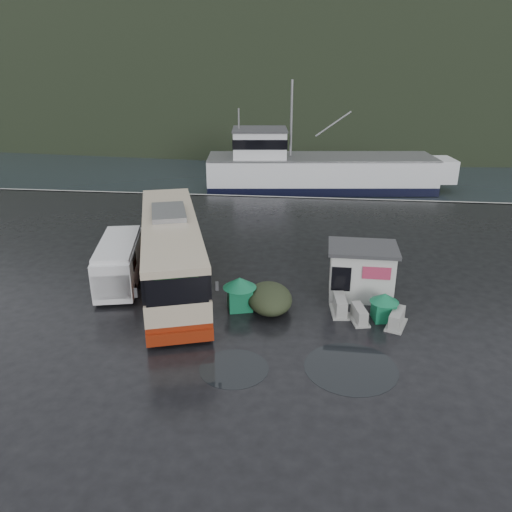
# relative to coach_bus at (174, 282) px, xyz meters

# --- Properties ---
(ground) EXTENTS (160.00, 160.00, 0.00)m
(ground) POSITION_rel_coach_bus_xyz_m (3.65, -1.78, 0.00)
(ground) COLOR black
(ground) RESTS_ON ground
(harbor_water) EXTENTS (300.00, 180.00, 0.02)m
(harbor_water) POSITION_rel_coach_bus_xyz_m (3.65, 108.22, 0.00)
(harbor_water) COLOR black
(harbor_water) RESTS_ON ground
(quay_edge) EXTENTS (160.00, 0.60, 1.50)m
(quay_edge) POSITION_rel_coach_bus_xyz_m (3.65, 18.22, 0.00)
(quay_edge) COLOR #999993
(quay_edge) RESTS_ON ground
(headland) EXTENTS (780.00, 540.00, 570.00)m
(headland) POSITION_rel_coach_bus_xyz_m (13.65, 248.22, 0.00)
(headland) COLOR black
(headland) RESTS_ON ground
(coach_bus) EXTENTS (7.17, 13.72, 3.78)m
(coach_bus) POSITION_rel_coach_bus_xyz_m (0.00, 0.00, 0.00)
(coach_bus) COLOR #BEAC8F
(coach_bus) RESTS_ON ground
(white_van) EXTENTS (3.21, 6.10, 2.42)m
(white_van) POSITION_rel_coach_bus_xyz_m (-2.75, -0.43, 0.00)
(white_van) COLOR silver
(white_van) RESTS_ON ground
(waste_bin_left) EXTENTS (1.42, 1.42, 1.62)m
(waste_bin_left) POSITION_rel_coach_bus_xyz_m (3.97, -2.55, 0.00)
(waste_bin_left) COLOR #136C44
(waste_bin_left) RESTS_ON ground
(waste_bin_right) EXTENTS (1.11, 1.11, 1.33)m
(waste_bin_right) POSITION_rel_coach_bus_xyz_m (10.70, -2.92, 0.00)
(waste_bin_right) COLOR #136C44
(waste_bin_right) RESTS_ON ground
(dome_tent) EXTENTS (2.68, 3.36, 1.18)m
(dome_tent) POSITION_rel_coach_bus_xyz_m (5.40, -2.50, 0.00)
(dome_tent) COLOR #2A321E
(dome_tent) RESTS_ON ground
(ticket_kiosk) EXTENTS (3.46, 2.66, 2.65)m
(ticket_kiosk) POSITION_rel_coach_bus_xyz_m (9.84, -0.43, 0.00)
(ticket_kiosk) COLOR silver
(ticket_kiosk) RESTS_ON ground
(jersey_barrier_a) EXTENTS (1.23, 1.68, 0.75)m
(jersey_barrier_a) POSITION_rel_coach_bus_xyz_m (11.23, -3.47, 0.00)
(jersey_barrier_a) COLOR #999993
(jersey_barrier_a) RESTS_ON ground
(jersey_barrier_b) EXTENTS (0.94, 1.67, 0.80)m
(jersey_barrier_b) POSITION_rel_coach_bus_xyz_m (8.74, -2.48, 0.00)
(jersey_barrier_b) COLOR #999993
(jersey_barrier_b) RESTS_ON ground
(jersey_barrier_c) EXTENTS (0.99, 1.53, 0.71)m
(jersey_barrier_c) POSITION_rel_coach_bus_xyz_m (9.59, -3.19, 0.00)
(jersey_barrier_c) COLOR #999993
(jersey_barrier_c) RESTS_ON ground
(fishing_trawler) EXTENTS (27.35, 8.85, 10.75)m
(fishing_trawler) POSITION_rel_coach_bus_xyz_m (8.11, 27.00, 0.00)
(fishing_trawler) COLOR silver
(fishing_trawler) RESTS_ON ground
(puddles) EXTENTS (7.75, 3.74, 0.01)m
(puddles) POSITION_rel_coach_bus_xyz_m (7.36, -7.21, 0.01)
(puddles) COLOR black
(puddles) RESTS_ON ground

